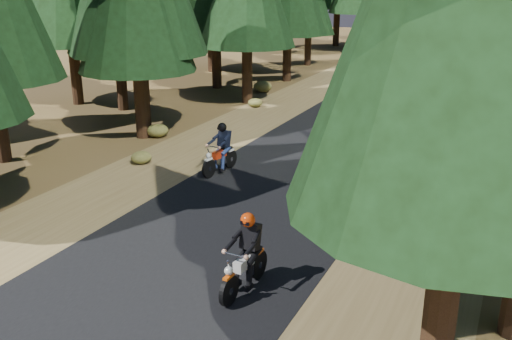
{
  "coord_description": "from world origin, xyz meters",
  "views": [
    {
      "loc": [
        6.35,
        -11.92,
        6.16
      ],
      "look_at": [
        0.0,
        1.5,
        1.1
      ],
      "focal_mm": 40.0,
      "sensor_mm": 36.0,
      "label": 1
    }
  ],
  "objects": [
    {
      "name": "ground",
      "position": [
        0.0,
        0.0,
        0.0
      ],
      "size": [
        120.0,
        120.0,
        0.0
      ],
      "primitive_type": "plane",
      "color": "#4A371A",
      "rests_on": "ground"
    },
    {
      "name": "log_near",
      "position": [
        6.18,
        8.06,
        0.16
      ],
      "size": [
        5.02,
        1.53,
        0.32
      ],
      "primitive_type": "cylinder",
      "rotation": [
        0.0,
        1.57,
        0.24
      ],
      "color": "#4C4233",
      "rests_on": "ground"
    },
    {
      "name": "shoulder_l",
      "position": [
        -4.6,
        5.0,
        0.0
      ],
      "size": [
        3.2,
        100.0,
        0.01
      ],
      "primitive_type": "cube",
      "color": "brown",
      "rests_on": "ground"
    },
    {
      "name": "rider_follow",
      "position": [
        -2.33,
        3.65,
        0.56
      ],
      "size": [
        0.79,
        1.91,
        1.65
      ],
      "rotation": [
        0.0,
        0.0,
        3.01
      ],
      "color": "#AA250B",
      "rests_on": "road"
    },
    {
      "name": "rider_lead",
      "position": [
        1.72,
        -2.69,
        0.56
      ],
      "size": [
        0.67,
        1.91,
        1.67
      ],
      "rotation": [
        0.0,
        0.0,
        3.09
      ],
      "color": "beige",
      "rests_on": "road"
    },
    {
      "name": "road",
      "position": [
        0.0,
        5.0,
        0.01
      ],
      "size": [
        6.0,
        100.0,
        0.01
      ],
      "primitive_type": "cube",
      "color": "black",
      "rests_on": "ground"
    },
    {
      "name": "understory_shrubs",
      "position": [
        2.27,
        8.26,
        0.27
      ],
      "size": [
        15.54,
        32.88,
        0.64
      ],
      "color": "#474C1E",
      "rests_on": "ground"
    },
    {
      "name": "shoulder_r",
      "position": [
        4.6,
        5.0,
        0.0
      ],
      "size": [
        3.2,
        100.0,
        0.01
      ],
      "primitive_type": "cube",
      "color": "brown",
      "rests_on": "ground"
    }
  ]
}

